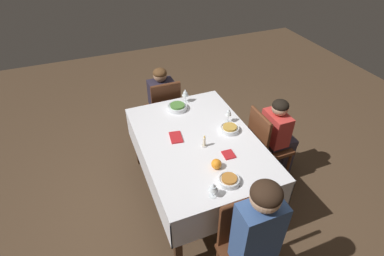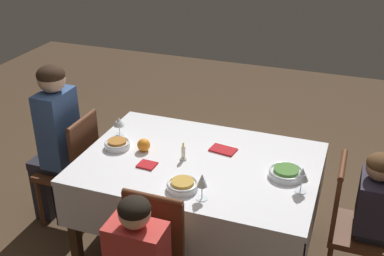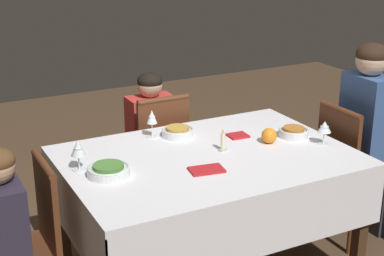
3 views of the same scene
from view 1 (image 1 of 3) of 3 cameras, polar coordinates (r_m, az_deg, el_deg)
The scene contains 18 objects.
ground_plane at distance 3.30m, azimuth 1.01°, elevation -12.18°, with size 8.00×8.00×0.00m, color #4C3826.
dining_table at distance 2.84m, azimuth 1.15°, elevation -3.67°, with size 1.51×1.06×0.74m.
chair_east at distance 2.40m, azimuth 10.10°, elevation -21.20°, with size 0.38×0.38×0.89m.
chair_west at distance 3.66m, azimuth -5.27°, elevation 3.72°, with size 0.38×0.38×0.89m.
chair_north at distance 3.22m, azimuth 13.77°, elevation -2.86°, with size 0.38×0.38×0.89m.
person_adult_denim at distance 2.16m, azimuth 12.72°, elevation -21.11°, with size 0.34×0.30×1.25m.
person_child_dark at distance 3.77m, azimuth -6.05°, elevation 5.58°, with size 0.33×0.30×0.98m.
person_child_red at distance 3.27m, azimuth 16.23°, elevation -1.40°, with size 0.30×0.33×1.00m.
bowl_east at distance 2.40m, azimuth 7.08°, elevation -9.82°, with size 0.17×0.17×0.06m.
wine_glass_east at distance 2.24m, azimuth 4.05°, elevation -11.17°, with size 0.08×0.08×0.13m.
bowl_west at distance 3.18m, azimuth -2.79°, elevation 4.04°, with size 0.21×0.21×0.06m.
wine_glass_west at distance 3.26m, azimuth -1.31°, elevation 6.69°, with size 0.07×0.07×0.16m.
bowl_north at distance 2.89m, azimuth 7.20°, elevation -0.11°, with size 0.18×0.18×0.06m.
wine_glass_north at distance 2.96m, azimuth 6.99°, elevation 2.96°, with size 0.07×0.07×0.16m.
candle_centerpiece at distance 2.69m, azimuth 2.35°, elevation -2.77°, with size 0.05×0.05×0.12m.
orange_fruit at distance 2.49m, azimuth 4.63°, elevation -6.85°, with size 0.09×0.09×0.09m, color orange.
napkin_red_folded at distance 2.80m, azimuth -3.07°, elevation -1.77°, with size 0.18×0.13×0.01m.
napkin_spare_side at distance 2.64m, azimuth 6.98°, elevation -5.04°, with size 0.12×0.10×0.01m.
Camera 1 is at (1.96, -0.84, 2.52)m, focal length 28.00 mm.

